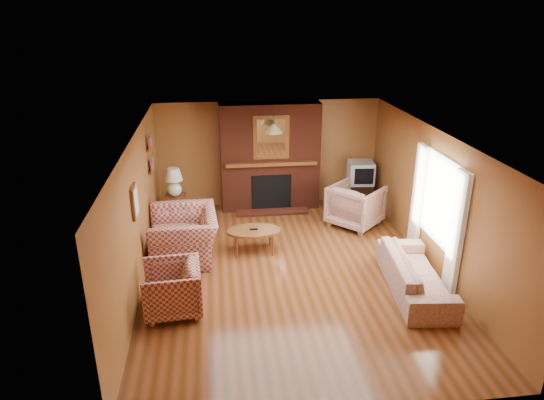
{
  "coord_description": "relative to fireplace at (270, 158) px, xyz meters",
  "views": [
    {
      "loc": [
        -1.23,
        -7.33,
        4.28
      ],
      "look_at": [
        -0.25,
        0.6,
        1.11
      ],
      "focal_mm": 32.0,
      "sensor_mm": 36.0,
      "label": 1
    }
  ],
  "objects": [
    {
      "name": "plaid_loveseat",
      "position": [
        -1.85,
        -2.26,
        -0.74
      ],
      "size": [
        1.27,
        1.43,
        0.89
      ],
      "primitive_type": "imported",
      "rotation": [
        0.0,
        0.0,
        -1.51
      ],
      "color": "maroon",
      "rests_on": "floor"
    },
    {
      "name": "floral_sofa",
      "position": [
        1.9,
        -3.84,
        -0.88
      ],
      "size": [
        1.01,
        2.13,
        0.6
      ],
      "primitive_type": "imported",
      "rotation": [
        0.0,
        0.0,
        1.47
      ],
      "color": "#B8AB8E",
      "rests_on": "floor"
    },
    {
      "name": "botanical_print",
      "position": [
        -2.47,
        -3.28,
        0.37
      ],
      "size": [
        0.05,
        0.4,
        0.5
      ],
      "color": "brown",
      "rests_on": "wall_left"
    },
    {
      "name": "bookshelf",
      "position": [
        -2.44,
        -1.08,
        0.48
      ],
      "size": [
        0.09,
        0.55,
        0.71
      ],
      "color": "brown",
      "rests_on": "wall_left"
    },
    {
      "name": "floor",
      "position": [
        0.0,
        -2.98,
        -1.18
      ],
      "size": [
        6.5,
        6.5,
        0.0
      ],
      "primitive_type": "plane",
      "color": "#4B2A10",
      "rests_on": "ground"
    },
    {
      "name": "floral_armchair",
      "position": [
        1.66,
        -1.22,
        -0.74
      ],
      "size": [
        1.36,
        1.36,
        0.89
      ],
      "primitive_type": "imported",
      "rotation": [
        0.0,
        0.0,
        2.33
      ],
      "color": "#B8AB8E",
      "rests_on": "floor"
    },
    {
      "name": "wall_left",
      "position": [
        -2.5,
        -2.98,
        0.02
      ],
      "size": [
        0.0,
        6.5,
        6.5
      ],
      "primitive_type": "plane",
      "rotation": [
        1.57,
        0.0,
        1.57
      ],
      "color": "brown",
      "rests_on": "floor"
    },
    {
      "name": "plaid_armchair",
      "position": [
        -1.95,
        -3.96,
        -0.79
      ],
      "size": [
        0.91,
        0.88,
        0.78
      ],
      "primitive_type": "imported",
      "rotation": [
        0.0,
        0.0,
        -1.51
      ],
      "color": "maroon",
      "rests_on": "floor"
    },
    {
      "name": "wall_right",
      "position": [
        2.5,
        -2.98,
        0.02
      ],
      "size": [
        0.0,
        6.5,
        6.5
      ],
      "primitive_type": "plane",
      "rotation": [
        1.57,
        0.0,
        -1.57
      ],
      "color": "brown",
      "rests_on": "floor"
    },
    {
      "name": "coffee_table",
      "position": [
        -0.57,
        -2.17,
        -0.78
      ],
      "size": [
        0.99,
        0.62,
        0.47
      ],
      "color": "brown",
      "rests_on": "floor"
    },
    {
      "name": "table_lamp",
      "position": [
        -2.1,
        -0.53,
        -0.27
      ],
      "size": [
        0.37,
        0.37,
        0.61
      ],
      "color": "silver",
      "rests_on": "side_table"
    },
    {
      "name": "wall_back",
      "position": [
        0.0,
        0.27,
        0.02
      ],
      "size": [
        6.5,
        0.0,
        6.5
      ],
      "primitive_type": "plane",
      "rotation": [
        1.57,
        0.0,
        0.0
      ],
      "color": "brown",
      "rests_on": "floor"
    },
    {
      "name": "side_table",
      "position": [
        -2.1,
        -0.53,
        -0.9
      ],
      "size": [
        0.44,
        0.44,
        0.57
      ],
      "primitive_type": "cube",
      "rotation": [
        0.0,
        0.0,
        -0.03
      ],
      "color": "brown",
      "rests_on": "floor"
    },
    {
      "name": "ceiling",
      "position": [
        0.0,
        -2.98,
        1.22
      ],
      "size": [
        6.5,
        6.5,
        0.0
      ],
      "primitive_type": "plane",
      "rotation": [
        3.14,
        0.0,
        0.0
      ],
      "color": "silver",
      "rests_on": "wall_back"
    },
    {
      "name": "pendant_light",
      "position": [
        0.0,
        -0.68,
        0.82
      ],
      "size": [
        0.36,
        0.36,
        0.48
      ],
      "color": "black",
      "rests_on": "ceiling"
    },
    {
      "name": "window_right",
      "position": [
        2.45,
        -3.18,
        -0.06
      ],
      "size": [
        0.1,
        1.85,
        2.0
      ],
      "color": "silver",
      "rests_on": "wall_right"
    },
    {
      "name": "tv_stand",
      "position": [
        2.05,
        -0.18,
        -0.9
      ],
      "size": [
        0.52,
        0.47,
        0.55
      ],
      "primitive_type": "cube",
      "rotation": [
        0.0,
        0.0,
        -0.02
      ],
      "color": "black",
      "rests_on": "floor"
    },
    {
      "name": "fireplace",
      "position": [
        0.0,
        0.0,
        0.0
      ],
      "size": [
        2.2,
        0.82,
        2.4
      ],
      "color": "#501E11",
      "rests_on": "floor"
    },
    {
      "name": "wall_front",
      "position": [
        0.0,
        -6.23,
        0.02
      ],
      "size": [
        6.5,
        0.0,
        6.5
      ],
      "primitive_type": "plane",
      "rotation": [
        -1.57,
        0.0,
        0.0
      ],
      "color": "brown",
      "rests_on": "floor"
    },
    {
      "name": "crt_tv",
      "position": [
        2.05,
        -0.19,
        -0.37
      ],
      "size": [
        0.6,
        0.59,
        0.51
      ],
      "color": "#AAACB1",
      "rests_on": "tv_stand"
    }
  ]
}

